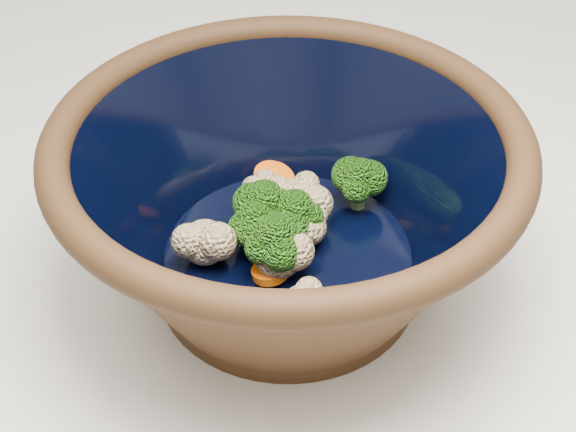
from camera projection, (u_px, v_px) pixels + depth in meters
name	position (u px, v px, depth m)	size (l,w,h in m)	color
mixing_bowl	(288.00, 201.00, 0.54)	(0.38, 0.38, 0.14)	black
vegetable_pile	(282.00, 222.00, 0.56)	(0.16, 0.17, 0.05)	#608442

